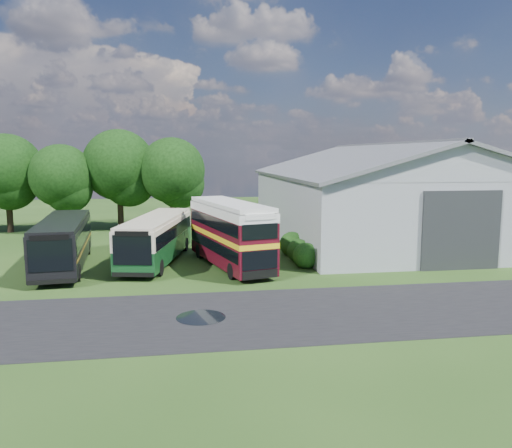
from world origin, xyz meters
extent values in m
plane|color=#1B3611|center=(0.00, 0.00, 0.00)|extent=(120.00, 120.00, 0.00)
cube|color=black|center=(3.00, -3.00, 0.00)|extent=(60.00, 8.00, 0.02)
cylinder|color=black|center=(-1.50, -3.00, 0.00)|extent=(2.20, 2.20, 0.01)
cube|color=gray|center=(15.00, 16.00, 2.75)|extent=(18.00, 24.00, 5.50)
cube|color=#2D3033|center=(15.00, 3.92, 2.50)|extent=(5.20, 0.18, 5.00)
cylinder|color=black|center=(-18.00, 24.50, 1.71)|extent=(0.56, 0.56, 3.42)
sphere|color=black|center=(-18.00, 24.50, 5.89)|extent=(6.46, 6.46, 6.46)
cylinder|color=black|center=(-13.00, 23.50, 1.53)|extent=(0.56, 0.56, 3.06)
sphere|color=black|center=(-13.00, 23.50, 5.27)|extent=(5.78, 5.78, 5.78)
cylinder|color=black|center=(-8.00, 24.80, 1.80)|extent=(0.56, 0.56, 3.60)
sphere|color=black|center=(-8.00, 24.80, 6.20)|extent=(6.80, 6.80, 6.80)
cylinder|color=black|center=(-3.00, 23.80, 1.66)|extent=(0.56, 0.56, 3.31)
sphere|color=black|center=(-3.00, 23.80, 5.70)|extent=(6.26, 6.26, 6.26)
sphere|color=#194714|center=(5.60, 6.00, 0.00)|extent=(1.70, 1.70, 1.70)
sphere|color=#194714|center=(5.60, 8.00, 0.00)|extent=(1.60, 1.60, 1.60)
sphere|color=#194714|center=(5.60, 10.00, 0.00)|extent=(1.80, 1.80, 1.80)
cube|color=#103B1A|center=(-3.89, 9.23, 1.69)|extent=(4.81, 11.44, 2.77)
cube|color=#4A0A16|center=(0.84, 7.13, 2.25)|extent=(4.82, 10.08, 3.91)
cube|color=black|center=(-9.72, 8.41, 1.71)|extent=(3.72, 11.52, 2.81)
camera|label=1|loc=(-2.32, -24.48, 7.19)|focal=35.00mm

